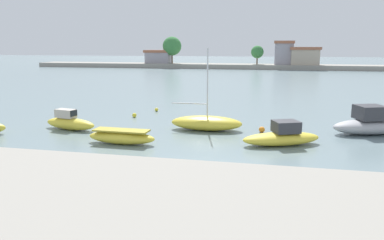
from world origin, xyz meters
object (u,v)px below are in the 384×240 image
Objects in this scene: moored_boat_5 at (371,124)px; mooring_buoy_0 at (134,115)px; moored_boat_1 at (70,122)px; mooring_buoy_2 at (290,134)px; moored_boat_4 at (282,137)px; mooring_buoy_3 at (156,110)px; mooring_buoy_1 at (262,130)px; moored_boat_2 at (122,137)px; moored_boat_3 at (206,123)px.

moored_boat_5 is 18.12m from mooring_buoy_0.
mooring_buoy_2 is at bearing 17.18° from moored_boat_1.
mooring_buoy_3 is at bearing 115.62° from moored_boat_4.
moored_boat_1 is at bearing -171.65° from mooring_buoy_1.
moored_boat_2 is 6.59m from moored_boat_3.
mooring_buoy_1 is (-7.25, -1.17, -0.49)m from moored_boat_5.
moored_boat_2 is 0.75× the size of moored_boat_5.
moored_boat_5 is at bearing -7.14° from mooring_buoy_0.
moored_boat_1 is at bearing 152.47° from moored_boat_4.
mooring_buoy_2 is at bearing -19.41° from mooring_buoy_1.
moored_boat_1 is at bearing 151.99° from moored_boat_2.
mooring_buoy_2 is (10.18, 4.31, -0.27)m from moored_boat_2.
moored_boat_5 reaches higher than mooring_buoy_3.
moored_boat_4 is (9.64, 1.83, 0.09)m from moored_boat_2.
moored_boat_5 is 7.36m from mooring_buoy_1.
moored_boat_5 is (5.94, 4.30, 0.18)m from moored_boat_4.
moored_boat_4 is at bearing -67.23° from mooring_buoy_1.
moored_boat_5 is at bearing 12.81° from moored_boat_4.
mooring_buoy_1 is at bearing 32.33° from moored_boat_2.
moored_boat_1 reaches higher than mooring_buoy_0.
mooring_buoy_1 reaches higher than mooring_buoy_0.
moored_boat_3 reaches higher than moored_boat_2.
moored_boat_3 is 8.90m from mooring_buoy_3.
moored_boat_2 is 0.75× the size of moored_boat_3.
moored_boat_1 reaches higher than moored_boat_2.
mooring_buoy_3 is (-11.11, 9.74, -0.36)m from moored_boat_4.
mooring_buoy_3 is at bearing 145.98° from mooring_buoy_1.
moored_boat_4 reaches higher than moored_boat_2.
moored_boat_1 is 6.03m from moored_boat_2.
moored_boat_5 is (11.17, 1.23, 0.17)m from moored_boat_3.
moored_boat_5 is 15.66× the size of mooring_buoy_0.
mooring_buoy_3 is at bearing 98.75° from moored_boat_2.
moored_boat_3 reaches higher than moored_boat_1.
moored_boat_1 reaches higher than mooring_buoy_2.
moored_boat_2 reaches higher than mooring_buoy_1.
moored_boat_1 is 0.76× the size of moored_boat_5.
mooring_buoy_1 is (3.91, 0.06, -0.32)m from moored_boat_3.
moored_boat_5 reaches higher than mooring_buoy_2.
moored_boat_4 is 14.78m from mooring_buoy_3.
mooring_buoy_3 is at bearing 142.77° from moored_boat_5.
moored_boat_1 reaches higher than mooring_buoy_1.
moored_boat_2 reaches higher than mooring_buoy_3.
moored_boat_3 reaches higher than moored_boat_4.
mooring_buoy_0 is at bearing 153.33° from moored_boat_5.
mooring_buoy_1 is (8.32, 4.96, -0.22)m from moored_boat_2.
moored_boat_5 is at bearing -17.70° from mooring_buoy_3.
moored_boat_4 is at bearing 7.83° from moored_boat_1.
moored_boat_5 is 5.72m from mooring_buoy_2.
moored_boat_1 is 1.01× the size of moored_boat_2.
moored_boat_1 is at bearing -169.87° from moored_boat_3.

